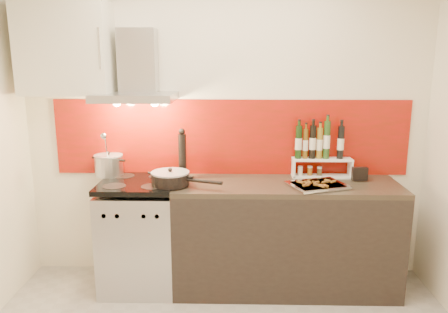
{
  "coord_description": "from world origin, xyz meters",
  "views": [
    {
      "loc": [
        0.08,
        -2.27,
        1.87
      ],
      "look_at": [
        0.0,
        0.95,
        1.15
      ],
      "focal_mm": 35.0,
      "sensor_mm": 36.0,
      "label": 1
    }
  ],
  "objects_px": {
    "baking_tray": "(317,185)",
    "counter": "(285,236)",
    "stock_pot": "(109,165)",
    "range_stove": "(140,236)",
    "saute_pan": "(171,178)",
    "pepper_mill": "(182,154)"
  },
  "relations": [
    {
      "from": "pepper_mill",
      "to": "baking_tray",
      "type": "distance_m",
      "value": 1.11
    },
    {
      "from": "pepper_mill",
      "to": "baking_tray",
      "type": "bearing_deg",
      "value": -11.86
    },
    {
      "from": "stock_pot",
      "to": "range_stove",
      "type": "bearing_deg",
      "value": -33.24
    },
    {
      "from": "range_stove",
      "to": "counter",
      "type": "relative_size",
      "value": 0.51
    },
    {
      "from": "pepper_mill",
      "to": "range_stove",
      "type": "bearing_deg",
      "value": -159.36
    },
    {
      "from": "range_stove",
      "to": "saute_pan",
      "type": "relative_size",
      "value": 1.62
    },
    {
      "from": "saute_pan",
      "to": "baking_tray",
      "type": "bearing_deg",
      "value": 0.2
    },
    {
      "from": "pepper_mill",
      "to": "baking_tray",
      "type": "relative_size",
      "value": 0.83
    },
    {
      "from": "counter",
      "to": "saute_pan",
      "type": "height_order",
      "value": "saute_pan"
    },
    {
      "from": "counter",
      "to": "pepper_mill",
      "type": "xyz_separation_m",
      "value": [
        -0.85,
        0.13,
        0.65
      ]
    },
    {
      "from": "saute_pan",
      "to": "pepper_mill",
      "type": "relative_size",
      "value": 1.34
    },
    {
      "from": "counter",
      "to": "baking_tray",
      "type": "distance_m",
      "value": 0.53
    },
    {
      "from": "counter",
      "to": "baking_tray",
      "type": "relative_size",
      "value": 3.55
    },
    {
      "from": "pepper_mill",
      "to": "stock_pot",
      "type": "bearing_deg",
      "value": 175.31
    },
    {
      "from": "saute_pan",
      "to": "baking_tray",
      "type": "distance_m",
      "value": 1.14
    },
    {
      "from": "pepper_mill",
      "to": "saute_pan",
      "type": "bearing_deg",
      "value": -105.46
    },
    {
      "from": "stock_pot",
      "to": "saute_pan",
      "type": "xyz_separation_m",
      "value": [
        0.57,
        -0.28,
        -0.04
      ]
    },
    {
      "from": "baking_tray",
      "to": "counter",
      "type": "bearing_deg",
      "value": 156.28
    },
    {
      "from": "saute_pan",
      "to": "counter",
      "type": "bearing_deg",
      "value": 6.41
    },
    {
      "from": "counter",
      "to": "pepper_mill",
      "type": "bearing_deg",
      "value": 171.5
    },
    {
      "from": "stock_pot",
      "to": "pepper_mill",
      "type": "xyz_separation_m",
      "value": [
        0.63,
        -0.05,
        0.1
      ]
    },
    {
      "from": "counter",
      "to": "pepper_mill",
      "type": "relative_size",
      "value": 4.29
    }
  ]
}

